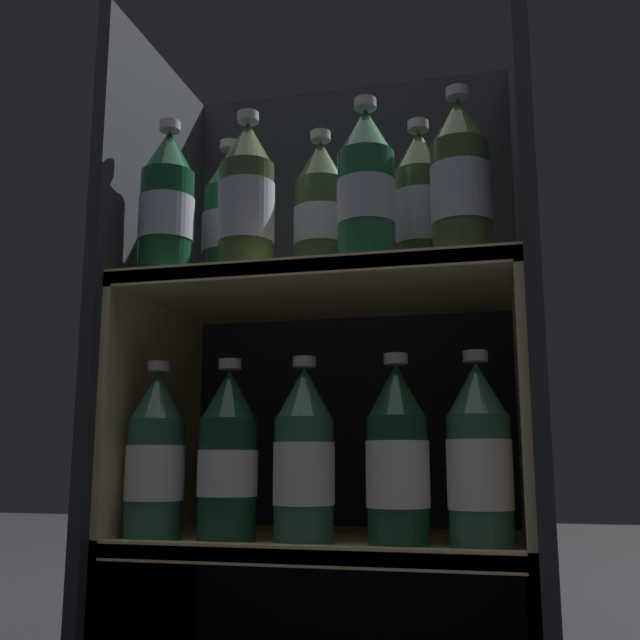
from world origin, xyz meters
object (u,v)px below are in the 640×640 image
Objects in this scene: bottle_upper_front_3 at (461,183)px; bottle_upper_back_0 at (228,223)px; bottle_lower_front_0 at (155,459)px; bottle_upper_front_0 at (167,208)px; bottle_lower_front_4 at (479,460)px; bottle_lower_front_2 at (304,460)px; bottle_upper_back_1 at (320,215)px; bottle_lower_front_3 at (398,460)px; bottle_upper_front_1 at (247,202)px; bottle_upper_back_2 at (420,208)px; bottle_upper_front_2 at (366,191)px; bottle_lower_front_1 at (228,459)px.

bottle_upper_front_3 is 1.00× the size of bottle_upper_back_0.
bottle_upper_front_0 is at bearing -0.00° from bottle_lower_front_0.
bottle_upper_back_0 is 1.00× the size of bottle_lower_front_4.
bottle_upper_back_0 reaches higher than bottle_lower_front_2.
bottle_lower_front_3 is (0.12, -0.09, -0.37)m from bottle_upper_back_1.
bottle_upper_front_0 and bottle_upper_back_0 have the same top height.
bottle_upper_front_0 is 0.12m from bottle_upper_front_1.
bottle_lower_front_0 is (-0.37, -0.09, -0.36)m from bottle_upper_back_2.
bottle_upper_front_0 is 0.37m from bottle_lower_front_0.
bottle_upper_front_2 is at bearing 180.00° from bottle_lower_front_3.
bottle_upper_front_1 is at bearing -0.00° from bottle_lower_front_0.
bottle_upper_front_0 is 0.11m from bottle_upper_back_0.
bottle_upper_front_2 is 0.12m from bottle_upper_back_1.
bottle_lower_front_3 is at bearing -18.06° from bottle_upper_back_0.
bottle_upper_front_0 is 1.00× the size of bottle_lower_front_1.
bottle_upper_back_2 is 0.41m from bottle_lower_front_2.
bottle_upper_front_1 is 1.00× the size of bottle_lower_front_3.
bottle_lower_front_0 is at bearing 180.00° from bottle_upper_front_2.
bottle_upper_back_2 is 1.00× the size of bottle_lower_front_4.
bottle_upper_back_2 is 0.52m from bottle_lower_front_0.
bottle_lower_front_0 is 1.00× the size of bottle_lower_front_4.
bottle_upper_front_0 is 0.30m from bottle_upper_front_2.
bottle_upper_back_1 is 1.00× the size of bottle_lower_front_2.
bottle_lower_front_1 is at bearing 180.00° from bottle_lower_front_2.
bottle_upper_front_3 is 0.56m from bottle_lower_front_0.
bottle_upper_front_2 is 0.38m from bottle_lower_front_2.
bottle_lower_front_3 is at bearing 180.00° from bottle_upper_front_3.
bottle_lower_front_3 is at bearing -107.31° from bottle_upper_back_2.
bottle_upper_front_0 is 1.00× the size of bottle_lower_front_0.
bottle_lower_front_1 is at bearing 180.00° from bottle_lower_front_4.
bottle_lower_front_3 is (0.34, 0.00, -0.37)m from bottle_upper_front_0.
bottle_upper_front_0 and bottle_upper_front_3 have the same top height.
bottle_upper_front_2 is at bearing -45.57° from bottle_upper_back_1.
bottle_upper_back_2 is 0.38m from bottle_lower_front_3.
bottle_lower_front_3 is at bearing 180.00° from bottle_lower_front_4.
bottle_upper_back_0 is at bearing 124.92° from bottle_upper_front_1.
bottle_lower_front_1 is 0.23m from bottle_lower_front_3.
bottle_lower_front_0 is 0.44m from bottle_lower_front_4.
bottle_upper_back_0 is (-0.37, 0.09, 0.00)m from bottle_upper_front_3.
bottle_upper_back_0 reaches higher than bottle_lower_front_0.
bottle_upper_front_0 is 0.42m from bottle_lower_front_2.
bottle_lower_front_0 is 1.00× the size of bottle_lower_front_2.
bottle_lower_front_1 is (-0.11, -0.09, -0.37)m from bottle_upper_back_1.
bottle_upper_front_0 reaches higher than bottle_lower_front_4.
bottle_lower_front_4 is (0.33, -0.00, -0.00)m from bottle_lower_front_1.
bottle_lower_front_1 is at bearing 0.00° from bottle_upper_front_0.
bottle_lower_front_2 is (-0.22, 0.00, -0.37)m from bottle_upper_front_3.
bottle_upper_back_1 is 0.38m from bottle_lower_front_2.
bottle_upper_front_1 is at bearing -0.00° from bottle_lower_front_1.
bottle_upper_front_2 is 0.47m from bottle_lower_front_0.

